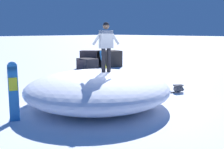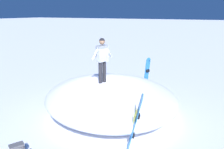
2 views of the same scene
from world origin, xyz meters
name	(u,v)px [view 2 (image 2 of 2)]	position (x,y,z in m)	size (l,w,h in m)	color
ground	(104,111)	(0.00, 0.00, 0.00)	(240.00, 240.00, 0.00)	white
snow_mound	(111,97)	(-0.12, 0.22, 0.59)	(5.74, 4.99, 1.19)	white
snowboarder_standing	(102,56)	(0.05, -0.04, 2.20)	(0.99, 0.39, 1.69)	black
snowboard_primary_upright	(147,74)	(-3.01, 0.67, 0.89)	(0.35, 0.31, 1.72)	#2672BF
snowboard_secondary_upright	(135,122)	(2.07, 2.15, 0.89)	(0.44, 0.50, 1.72)	#2672BF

